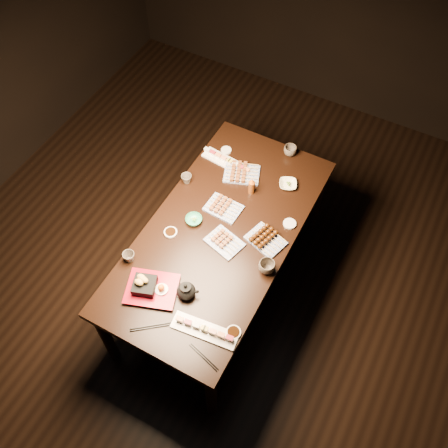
# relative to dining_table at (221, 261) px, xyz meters

# --- Properties ---
(ground) EXTENTS (5.00, 5.00, 0.00)m
(ground) POSITION_rel_dining_table_xyz_m (-0.18, -0.15, -0.38)
(ground) COLOR black
(ground) RESTS_ON ground
(dining_table) EXTENTS (0.91, 1.81, 0.75)m
(dining_table) POSITION_rel_dining_table_xyz_m (0.00, 0.00, 0.00)
(dining_table) COLOR black
(dining_table) RESTS_ON ground
(sushi_platter_near) EXTENTS (0.40, 0.15, 0.05)m
(sushi_platter_near) POSITION_rel_dining_table_xyz_m (0.25, -0.64, 0.40)
(sushi_platter_near) COLOR white
(sushi_platter_near) RESTS_ON dining_table
(sushi_platter_far) EXTENTS (0.38, 0.14, 0.05)m
(sushi_platter_far) POSITION_rel_dining_table_xyz_m (-0.24, 0.54, 0.40)
(sushi_platter_far) COLOR white
(sushi_platter_far) RESTS_ON dining_table
(yakitori_plate_center) EXTENTS (0.24, 0.18, 0.06)m
(yakitori_plate_center) POSITION_rel_dining_table_xyz_m (-0.07, 0.17, 0.40)
(yakitori_plate_center) COLOR #828EB6
(yakitori_plate_center) RESTS_ON dining_table
(yakitori_plate_right) EXTENTS (0.26, 0.22, 0.06)m
(yakitori_plate_right) POSITION_rel_dining_table_xyz_m (0.07, -0.07, 0.40)
(yakitori_plate_right) COLOR #828EB6
(yakitori_plate_right) RESTS_ON dining_table
(yakitori_plate_left) EXTENTS (0.29, 0.25, 0.06)m
(yakitori_plate_left) POSITION_rel_dining_table_xyz_m (-0.10, 0.49, 0.41)
(yakitori_plate_left) COLOR #828EB6
(yakitori_plate_left) RESTS_ON dining_table
(tsukune_plate) EXTENTS (0.27, 0.23, 0.06)m
(tsukune_plate) POSITION_rel_dining_table_xyz_m (0.29, 0.07, 0.40)
(tsukune_plate) COLOR #828EB6
(tsukune_plate) RESTS_ON dining_table
(edamame_bowl_green) EXTENTS (0.13, 0.13, 0.03)m
(edamame_bowl_green) POSITION_rel_dining_table_xyz_m (-0.19, -0.01, 0.39)
(edamame_bowl_green) COLOR #349F70
(edamame_bowl_green) RESTS_ON dining_table
(edamame_bowl_cream) EXTENTS (0.16, 0.16, 0.03)m
(edamame_bowl_cream) POSITION_rel_dining_table_xyz_m (0.23, 0.55, 0.39)
(edamame_bowl_cream) COLOR #FFF7D0
(edamame_bowl_cream) RESTS_ON dining_table
(tempura_tray) EXTENTS (0.37, 0.33, 0.11)m
(tempura_tray) POSITION_rel_dining_table_xyz_m (-0.16, -0.56, 0.43)
(tempura_tray) COLOR black
(tempura_tray) RESTS_ON dining_table
(teacup_near_left) EXTENTS (0.09, 0.09, 0.07)m
(teacup_near_left) POSITION_rel_dining_table_xyz_m (-0.39, -0.45, 0.41)
(teacup_near_left) COLOR #4F463C
(teacup_near_left) RESTS_ON dining_table
(teacup_mid_right) EXTENTS (0.13, 0.13, 0.08)m
(teacup_mid_right) POSITION_rel_dining_table_xyz_m (0.38, -0.12, 0.42)
(teacup_mid_right) COLOR #4F463C
(teacup_mid_right) RESTS_ON dining_table
(teacup_far_left) EXTENTS (0.08, 0.08, 0.07)m
(teacup_far_left) POSITION_rel_dining_table_xyz_m (-0.40, 0.25, 0.41)
(teacup_far_left) COLOR #4F463C
(teacup_far_left) RESTS_ON dining_table
(teacup_far_right) EXTENTS (0.12, 0.12, 0.07)m
(teacup_far_right) POSITION_rel_dining_table_xyz_m (0.12, 0.83, 0.41)
(teacup_far_right) COLOR #4F463C
(teacup_far_right) RESTS_ON dining_table
(teapot) EXTENTS (0.17, 0.17, 0.11)m
(teapot) POSITION_rel_dining_table_xyz_m (0.04, -0.49, 0.43)
(teapot) COLOR black
(teapot) RESTS_ON dining_table
(condiment_bottle) EXTENTS (0.05, 0.05, 0.14)m
(condiment_bottle) POSITION_rel_dining_table_xyz_m (0.03, 0.38, 0.44)
(condiment_bottle) COLOR #67300D
(condiment_bottle) RESTS_ON dining_table
(sauce_dish_west) EXTENTS (0.09, 0.09, 0.02)m
(sauce_dish_west) POSITION_rel_dining_table_xyz_m (-0.28, -0.16, 0.38)
(sauce_dish_west) COLOR white
(sauce_dish_west) RESTS_ON dining_table
(sauce_dish_east) EXTENTS (0.10, 0.10, 0.01)m
(sauce_dish_east) POSITION_rel_dining_table_xyz_m (0.37, 0.26, 0.38)
(sauce_dish_east) COLOR white
(sauce_dish_east) RESTS_ON dining_table
(sauce_dish_se) EXTENTS (0.09, 0.09, 0.02)m
(sauce_dish_se) POSITION_rel_dining_table_xyz_m (0.40, -0.57, 0.38)
(sauce_dish_se) COLOR white
(sauce_dish_se) RESTS_ON dining_table
(sauce_dish_nw) EXTENTS (0.09, 0.09, 0.01)m
(sauce_dish_nw) POSITION_rel_dining_table_xyz_m (-0.30, 0.64, 0.38)
(sauce_dish_nw) COLOR white
(sauce_dish_nw) RESTS_ON dining_table
(chopsticks_near) EXTENTS (0.20, 0.16, 0.01)m
(chopsticks_near) POSITION_rel_dining_table_xyz_m (-0.04, -0.77, 0.38)
(chopsticks_near) COLOR black
(chopsticks_near) RESTS_ON dining_table
(chopsticks_se) EXTENTS (0.21, 0.08, 0.01)m
(chopsticks_se) POSITION_rel_dining_table_xyz_m (0.32, -0.78, 0.38)
(chopsticks_se) COLOR black
(chopsticks_se) RESTS_ON dining_table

